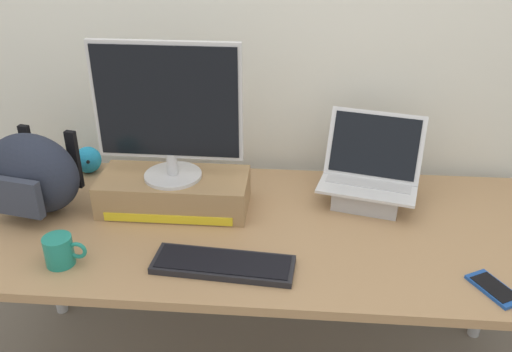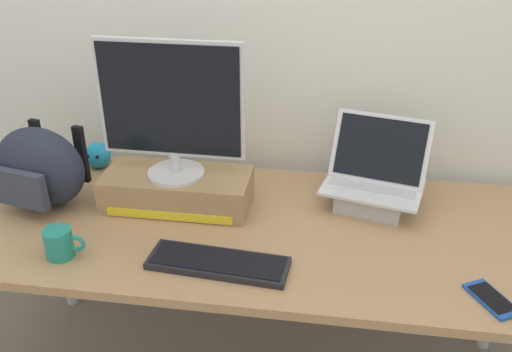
# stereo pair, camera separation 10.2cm
# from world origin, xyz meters

# --- Properties ---
(back_wall) EXTENTS (7.00, 0.10, 2.60)m
(back_wall) POSITION_xyz_m (0.00, 0.50, 1.30)
(back_wall) COLOR silver
(back_wall) RESTS_ON ground
(desk) EXTENTS (1.96, 0.81, 0.74)m
(desk) POSITION_xyz_m (0.00, 0.00, 0.68)
(desk) COLOR #A87F56
(desk) RESTS_ON ground
(toner_box_yellow) EXTENTS (0.50, 0.23, 0.12)m
(toner_box_yellow) POSITION_xyz_m (-0.29, 0.09, 0.80)
(toner_box_yellow) COLOR #9E7A51
(toner_box_yellow) RESTS_ON desk
(desktop_monitor) EXTENTS (0.48, 0.19, 0.46)m
(desktop_monitor) POSITION_xyz_m (-0.29, 0.09, 1.09)
(desktop_monitor) COLOR silver
(desktop_monitor) RESTS_ON toner_box_yellow
(open_laptop) EXTENTS (0.38, 0.31, 0.30)m
(open_laptop) POSITION_xyz_m (0.38, 0.19, 0.80)
(open_laptop) COLOR #ADADB2
(open_laptop) RESTS_ON desk
(external_keyboard) EXTENTS (0.42, 0.16, 0.02)m
(external_keyboard) POSITION_xyz_m (-0.08, -0.24, 0.75)
(external_keyboard) COLOR black
(external_keyboard) RESTS_ON desk
(messenger_backpack) EXTENTS (0.36, 0.28, 0.28)m
(messenger_backpack) POSITION_xyz_m (-0.75, 0.03, 0.88)
(messenger_backpack) COLOR #232838
(messenger_backpack) RESTS_ON desk
(coffee_mug) EXTENTS (0.13, 0.08, 0.09)m
(coffee_mug) POSITION_xyz_m (-0.55, -0.26, 0.78)
(coffee_mug) COLOR #1E7F70
(coffee_mug) RESTS_ON desk
(cell_phone) EXTENTS (0.14, 0.17, 0.01)m
(cell_phone) POSITION_xyz_m (0.68, -0.28, 0.74)
(cell_phone) COLOR #19479E
(cell_phone) RESTS_ON desk
(plush_toy) EXTENTS (0.10, 0.10, 0.10)m
(plush_toy) POSITION_xyz_m (-0.68, 0.32, 0.79)
(plush_toy) COLOR #2393CC
(plush_toy) RESTS_ON desk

